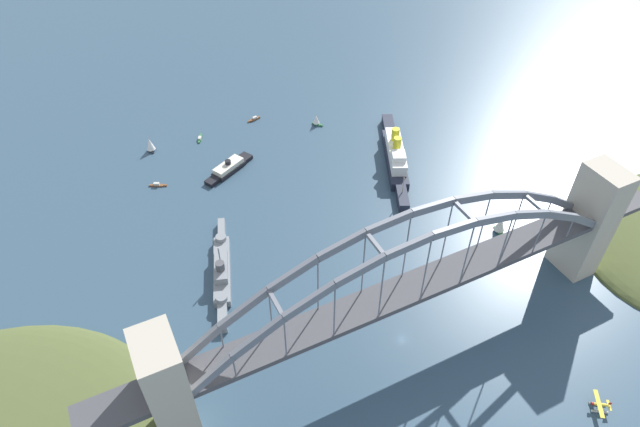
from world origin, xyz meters
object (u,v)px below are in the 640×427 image
Objects in this scene: seaplane_taxiing_near_bridge at (600,406)px; small_boat_2 at (500,225)px; small_boat_4 at (316,120)px; small_boat_5 at (158,185)px; small_boat_0 at (200,138)px; small_boat_3 at (150,144)px; harbor_ferry_steamer at (229,168)px; harbor_arch_bridge at (410,292)px; naval_cruiser at (222,270)px; ocean_liner at (395,155)px; small_boat_1 at (254,119)px.

small_boat_2 is (30.22, 95.42, 2.77)m from seaplane_taxiing_near_bridge.
small_boat_4 is 110.42m from small_boat_5.
small_boat_2 reaches higher than small_boat_0.
harbor_ferry_steamer is at bearing -48.01° from small_boat_3.
harbor_arch_bridge is 26.36× the size of small_boat_0.
small_boat_2 is 1.06× the size of small_boat_3.
harbor_arch_bridge reaches higher than small_boat_5.
small_boat_4 is at bearing 8.36° from small_boat_5.
naval_cruiser is 8.33× the size of small_boat_4.
naval_cruiser is at bearing -111.81° from harbor_ferry_steamer.
small_boat_0 is (-5.81, 39.18, -1.66)m from harbor_ferry_steamer.
ocean_liner is 10.30× the size of small_boat_4.
harbor_ferry_steamer is at bearing -81.57° from small_boat_0.
small_boat_0 is (24.36, 114.56, -2.55)m from naval_cruiser.
small_boat_2 is at bearing -45.61° from harbor_ferry_steamer.
ocean_liner is at bearing -37.67° from small_boat_0.
naval_cruiser is 117.15m from small_boat_0.
small_boat_3 is (-145.43, 151.81, -0.22)m from small_boat_2.
harbor_arch_bridge reaches higher than small_boat_1.
ocean_liner is 2.47× the size of harbor_ferry_steamer.
small_boat_4 is (97.82, 96.28, 0.65)m from naval_cruiser.
harbor_ferry_steamer is (-91.96, 36.32, -3.17)m from ocean_liner.
harbor_arch_bridge is at bearing -79.27° from harbor_ferry_steamer.
seaplane_taxiing_near_bridge is 1.17× the size of small_boat_1.
small_boat_1 is 173.32m from small_boat_2.
small_boat_3 is at bearing 133.77° from small_boat_2.
harbor_ferry_steamer is at bearing 100.73° from harbor_arch_bridge.
harbor_ferry_steamer is at bearing 68.19° from naval_cruiser.
harbor_ferry_steamer is 54.48m from small_boat_3.
small_boat_0 is at bearing -2.39° from small_boat_3.
small_boat_4 is (-41.36, 132.25, -1.02)m from small_boat_2.
harbor_arch_bridge is 31.23× the size of small_boat_4.
ocean_liner is 8.70× the size of small_boat_0.
small_boat_5 is at bearing -136.16° from small_boat_0.
small_boat_2 is at bearing -46.23° from small_boat_3.
small_boat_0 is (-97.77, 75.50, -4.83)m from ocean_liner.
small_boat_4 is at bearing 17.17° from harbor_ferry_steamer.
naval_cruiser is at bearing -81.93° from small_boat_5.
ocean_liner is 62.19m from small_boat_4.
small_boat_0 is at bearing 127.33° from small_boat_2.
small_boat_3 is 1.04× the size of small_boat_5.
small_boat_2 reaches higher than seaplane_taxiing_near_bridge.
small_boat_2 is 138.57m from small_boat_4.
small_boat_2 is at bearing -72.63° from small_boat_4.
small_boat_4 is at bearing -34.35° from small_boat_1.
harbor_arch_bridge is 190.17m from small_boat_0.
small_boat_0 is (-84.60, 245.96, -1.46)m from seaplane_taxiing_near_bridge.
small_boat_2 is at bearing 72.43° from seaplane_taxiing_near_bridge.
ocean_liner is at bearing -66.98° from small_boat_4.
small_boat_4 is (-24.31, 57.22, -1.63)m from ocean_liner.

